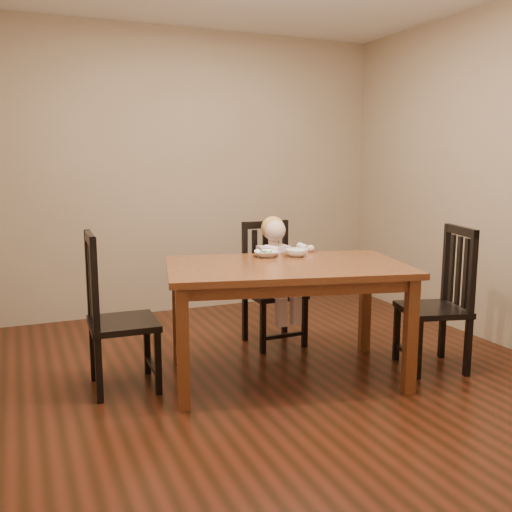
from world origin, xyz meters
name	(u,v)px	position (x,y,z in m)	size (l,w,h in m)	color
room	(270,180)	(0.00, 0.00, 1.35)	(4.01, 4.01, 2.71)	#3F190D
dining_table	(286,277)	(0.11, -0.03, 0.70)	(1.76, 1.28, 0.79)	#452010
chair_child	(272,286)	(0.33, 0.70, 0.47)	(0.44, 0.42, 0.99)	black
chair_left	(115,315)	(-1.00, 0.21, 0.49)	(0.44, 0.46, 1.03)	black
chair_right	(440,301)	(1.19, -0.30, 0.49)	(0.52, 0.53, 1.02)	black
toddler	(275,269)	(0.34, 0.65, 0.62)	(0.33, 0.41, 0.56)	white
bowl_peas	(266,254)	(0.10, 0.28, 0.81)	(0.18, 0.18, 0.04)	white
bowl_veg	(297,253)	(0.31, 0.21, 0.82)	(0.17, 0.17, 0.05)	white
fork	(261,251)	(0.05, 0.27, 0.84)	(0.03, 0.13, 0.05)	silver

